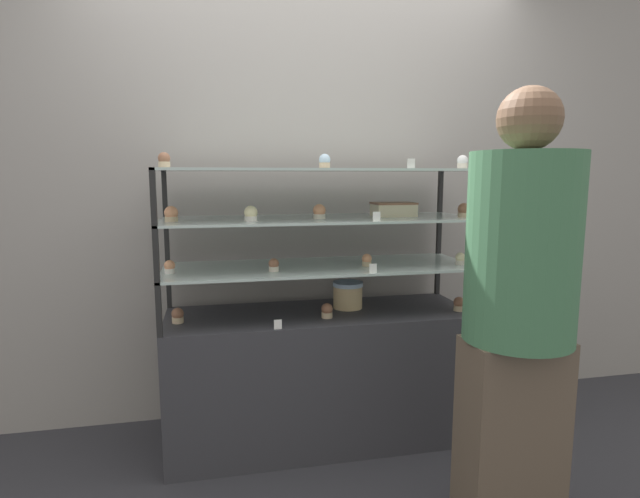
% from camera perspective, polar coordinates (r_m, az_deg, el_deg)
% --- Properties ---
extents(ground_plane, '(20.00, 20.00, 0.00)m').
position_cam_1_polar(ground_plane, '(2.85, 0.00, -20.68)').
color(ground_plane, '#2D2D33').
extents(back_wall, '(8.00, 0.05, 2.60)m').
position_cam_1_polar(back_wall, '(2.89, -1.69, 6.71)').
color(back_wall, gray).
rests_on(back_wall, ground_plane).
extents(display_base, '(1.55, 0.53, 0.69)m').
position_cam_1_polar(display_base, '(2.70, 0.00, -14.27)').
color(display_base, '#333338').
rests_on(display_base, ground_plane).
extents(display_riser_lower, '(1.55, 0.53, 0.24)m').
position_cam_1_polar(display_riser_lower, '(2.53, 0.00, -2.18)').
color(display_riser_lower, black).
rests_on(display_riser_lower, display_base).
extents(display_riser_middle, '(1.55, 0.53, 0.24)m').
position_cam_1_polar(display_riser_middle, '(2.50, 0.00, 3.31)').
color(display_riser_middle, black).
rests_on(display_riser_middle, display_riser_lower).
extents(display_riser_upper, '(1.55, 0.53, 0.24)m').
position_cam_1_polar(display_riser_upper, '(2.49, 0.00, 8.88)').
color(display_riser_upper, black).
rests_on(display_riser_upper, display_riser_middle).
extents(layer_cake_centerpiece, '(0.16, 0.16, 0.14)m').
position_cam_1_polar(layer_cake_centerpiece, '(2.65, 3.20, -5.24)').
color(layer_cake_centerpiece, '#DBBC84').
rests_on(layer_cake_centerpiece, display_base).
extents(sheet_cake_frosted, '(0.22, 0.15, 0.07)m').
position_cam_1_polar(sheet_cake_frosted, '(2.64, 8.39, 4.53)').
color(sheet_cake_frosted, beige).
rests_on(sheet_cake_frosted, display_riser_middle).
extents(cupcake_0, '(0.06, 0.06, 0.07)m').
position_cam_1_polar(cupcake_0, '(2.49, -15.96, -7.33)').
color(cupcake_0, '#CCB28C').
rests_on(cupcake_0, display_base).
extents(cupcake_1, '(0.06, 0.06, 0.07)m').
position_cam_1_polar(cupcake_1, '(2.48, 0.81, -7.07)').
color(cupcake_1, '#CCB28C').
rests_on(cupcake_1, display_base).
extents(cupcake_2, '(0.06, 0.06, 0.07)m').
position_cam_1_polar(cupcake_2, '(2.70, 15.61, -6.09)').
color(cupcake_2, '#CCB28C').
rests_on(cupcake_2, display_base).
extents(price_tag_0, '(0.04, 0.00, 0.04)m').
position_cam_1_polar(price_tag_0, '(2.31, -4.84, -8.59)').
color(price_tag_0, white).
rests_on(price_tag_0, display_base).
extents(cupcake_3, '(0.05, 0.05, 0.06)m').
position_cam_1_polar(cupcake_3, '(2.43, -16.81, -1.99)').
color(cupcake_3, white).
rests_on(cupcake_3, display_riser_lower).
extents(cupcake_4, '(0.05, 0.05, 0.06)m').
position_cam_1_polar(cupcake_4, '(2.39, -5.31, -1.84)').
color(cupcake_4, beige).
rests_on(cupcake_4, display_riser_lower).
extents(cupcake_5, '(0.05, 0.05, 0.06)m').
position_cam_1_polar(cupcake_5, '(2.53, 5.37, -1.28)').
color(cupcake_5, '#CCB28C').
rests_on(cupcake_5, display_riser_lower).
extents(cupcake_6, '(0.05, 0.05, 0.06)m').
position_cam_1_polar(cupcake_6, '(2.65, 15.74, -1.09)').
color(cupcake_6, beige).
rests_on(cupcake_6, display_riser_lower).
extents(price_tag_1, '(0.04, 0.00, 0.04)m').
position_cam_1_polar(price_tag_1, '(2.35, 6.09, -2.21)').
color(price_tag_1, white).
rests_on(price_tag_1, display_riser_lower).
extents(cupcake_7, '(0.06, 0.06, 0.07)m').
position_cam_1_polar(cupcake_7, '(2.40, -16.64, 3.82)').
color(cupcake_7, '#CCB28C').
rests_on(cupcake_7, display_riser_middle).
extents(cupcake_8, '(0.06, 0.06, 0.07)m').
position_cam_1_polar(cupcake_8, '(2.34, -7.91, 3.99)').
color(cupcake_8, white).
rests_on(cupcake_8, display_riser_middle).
extents(cupcake_9, '(0.06, 0.06, 0.07)m').
position_cam_1_polar(cupcake_9, '(2.45, -0.08, 4.27)').
color(cupcake_9, beige).
rests_on(cupcake_9, display_riser_middle).
extents(cupcake_10, '(0.06, 0.06, 0.07)m').
position_cam_1_polar(cupcake_10, '(2.65, 16.12, 4.24)').
color(cupcake_10, '#CCB28C').
rests_on(cupcake_10, display_riser_middle).
extents(price_tag_2, '(0.04, 0.00, 0.04)m').
position_cam_1_polar(price_tag_2, '(2.32, 6.49, 3.71)').
color(price_tag_2, white).
rests_on(price_tag_2, display_riser_middle).
extents(cupcake_11, '(0.05, 0.05, 0.07)m').
position_cam_1_polar(cupcake_11, '(2.33, -17.39, 9.65)').
color(cupcake_11, '#CCB28C').
rests_on(cupcake_11, display_riser_upper).
extents(cupcake_12, '(0.05, 0.05, 0.07)m').
position_cam_1_polar(cupcake_12, '(2.39, 0.64, 9.98)').
color(cupcake_12, '#CCB28C').
rests_on(cupcake_12, display_riser_upper).
extents(cupcake_13, '(0.05, 0.05, 0.07)m').
position_cam_1_polar(cupcake_13, '(2.63, 15.96, 9.52)').
color(cupcake_13, beige).
rests_on(cupcake_13, display_riser_upper).
extents(price_tag_3, '(0.04, 0.00, 0.04)m').
position_cam_1_polar(price_tag_3, '(2.37, 10.38, 9.60)').
color(price_tag_3, white).
rests_on(price_tag_3, display_riser_upper).
extents(customer_figure, '(0.39, 0.39, 1.69)m').
position_cam_1_polar(customer_figure, '(1.97, 21.72, -6.34)').
color(customer_figure, brown).
rests_on(customer_figure, ground_plane).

